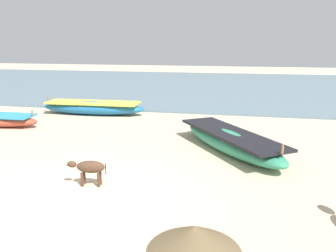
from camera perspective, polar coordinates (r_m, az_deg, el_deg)
The scene contains 6 objects.
ground at distance 7.09m, azimuth -16.29°, elevation -11.95°, with size 80.00×80.00×0.00m, color beige.
sea_water at distance 24.82m, azimuth 4.53°, elevation 6.73°, with size 60.00×20.00×0.08m, color slate.
fishing_boat_2 at distance 15.12m, azimuth -12.22°, elevation 3.01°, with size 4.52×1.26×0.75m.
fishing_boat_3 at distance 9.91m, azimuth 10.24°, elevation -2.40°, with size 3.54×4.36×0.75m.
calf_near_dark at distance 7.59m, azimuth -12.84°, elevation -6.73°, with size 0.86×0.31×0.56m.
debris_pile_0 at distance 5.32m, azimuth 4.33°, elevation -18.01°, with size 1.42×1.42×0.42m, color brown.
Camera 1 is at (3.17, -5.59, 2.99)m, focal length 37.01 mm.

